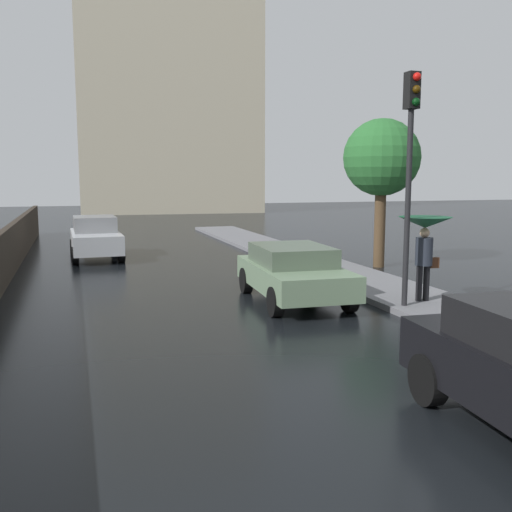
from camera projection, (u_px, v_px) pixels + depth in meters
The scene contains 6 objects.
car_silver_mid_road at pixel (96, 237), 20.52m from camera, with size 1.81×3.87×1.50m.
car_green_far_ahead at pixel (293, 272), 13.39m from camera, with size 2.06×4.00×1.31m.
pedestrian_with_umbrella_near at pixel (425, 233), 12.69m from camera, with size 1.17×1.17×1.90m.
traffic_light at pixel (410, 148), 11.94m from camera, with size 0.26×0.39×4.92m.
street_tree_near at pixel (382, 159), 18.19m from camera, with size 2.45×2.45×4.76m.
distant_tower at pixel (168, 63), 47.86m from camera, with size 15.08×10.20×28.80m.
Camera 1 is at (-2.41, -1.39, 2.91)m, focal length 40.06 mm.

